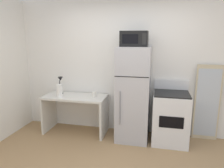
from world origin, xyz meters
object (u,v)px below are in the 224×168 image
object	(u,v)px
desk_lamp	(60,82)
paper_towel_roll	(59,91)
microwave	(134,39)
oven_range	(170,117)
desk	(75,107)
coffee_mug	(94,94)
leaning_mirror	(207,103)
refrigerator	(133,94)

from	to	relation	value
desk_lamp	paper_towel_roll	size ratio (longest dim) A/B	1.47
microwave	oven_range	bearing A→B (deg)	2.56
desk	desk_lamp	bearing A→B (deg)	168.17
coffee_mug	oven_range	world-z (taller)	oven_range
desk	paper_towel_roll	size ratio (longest dim) A/B	5.07
microwave	desk	bearing A→B (deg)	177.98
desk	leaning_mirror	xyz separation A→B (m)	(2.46, 0.24, 0.17)
desk	desk_lamp	world-z (taller)	desk_lamp
oven_range	paper_towel_roll	bearing A→B (deg)	-176.72
leaning_mirror	paper_towel_roll	bearing A→B (deg)	-172.16
microwave	leaning_mirror	size ratio (longest dim) A/B	0.33
desk_lamp	coffee_mug	size ratio (longest dim) A/B	3.72
desk_lamp	microwave	xyz separation A→B (m)	(1.47, -0.11, 0.85)
desk_lamp	microwave	world-z (taller)	microwave
desk_lamp	microwave	distance (m)	1.71
leaning_mirror	oven_range	bearing A→B (deg)	-158.36
oven_range	desk_lamp	bearing A→B (deg)	177.87
paper_towel_roll	microwave	bearing A→B (deg)	3.63
refrigerator	paper_towel_roll	bearing A→B (deg)	-175.51
desk_lamp	microwave	size ratio (longest dim) A/B	0.77
desk	paper_towel_roll	distance (m)	0.45
paper_towel_roll	leaning_mirror	bearing A→B (deg)	7.84
oven_range	leaning_mirror	distance (m)	0.73
refrigerator	leaning_mirror	world-z (taller)	refrigerator
coffee_mug	refrigerator	xyz separation A→B (m)	(0.76, -0.05, 0.06)
coffee_mug	microwave	xyz separation A→B (m)	(0.76, -0.08, 1.04)
desk_lamp	refrigerator	bearing A→B (deg)	-3.45
paper_towel_roll	microwave	xyz separation A→B (m)	(1.40, 0.09, 0.97)
desk	coffee_mug	xyz separation A→B (m)	(0.38, 0.03, 0.27)
desk	oven_range	bearing A→B (deg)	-0.32
desk	paper_towel_roll	xyz separation A→B (m)	(-0.26, -0.13, 0.34)
desk	refrigerator	bearing A→B (deg)	-0.96
desk_lamp	refrigerator	size ratio (longest dim) A/B	0.21
desk_lamp	coffee_mug	xyz separation A→B (m)	(0.71, -0.03, -0.19)
paper_towel_roll	leaning_mirror	world-z (taller)	leaning_mirror
oven_range	coffee_mug	bearing A→B (deg)	178.19
paper_towel_roll	refrigerator	bearing A→B (deg)	4.49
microwave	leaning_mirror	distance (m)	1.76
coffee_mug	leaning_mirror	bearing A→B (deg)	5.78
desk_lamp	paper_towel_roll	distance (m)	0.24
coffee_mug	refrigerator	size ratio (longest dim) A/B	0.06
paper_towel_roll	oven_range	xyz separation A→B (m)	(2.07, 0.12, -0.40)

